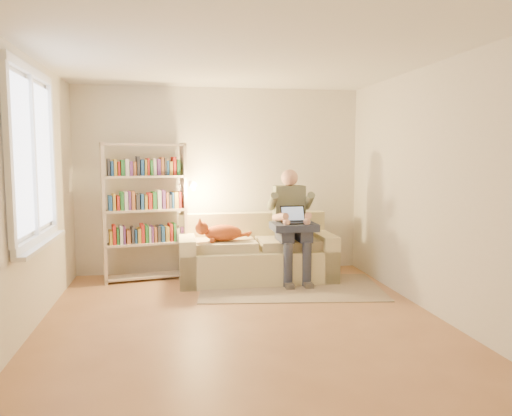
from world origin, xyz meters
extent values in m
plane|color=#9C6A46|center=(0.00, 0.00, 0.00)|extent=(4.50, 4.50, 0.00)
cube|color=white|center=(0.00, 0.00, 2.60)|extent=(4.00, 4.50, 0.02)
cube|color=silver|center=(-2.00, 0.00, 1.30)|extent=(0.02, 4.50, 2.60)
cube|color=silver|center=(2.00, 0.00, 1.30)|extent=(0.02, 4.50, 2.60)
cube|color=silver|center=(0.00, 2.25, 1.30)|extent=(4.00, 0.02, 2.60)
cube|color=silver|center=(0.00, -2.25, 1.30)|extent=(4.00, 0.02, 2.60)
plane|color=white|center=(-1.97, 0.20, 1.65)|extent=(0.00, 1.50, 1.50)
cube|color=white|center=(-1.96, 0.20, 2.44)|extent=(0.05, 1.50, 0.08)
cube|color=white|center=(-1.96, 0.20, 0.86)|extent=(0.05, 1.50, 0.08)
cube|color=white|center=(-1.96, 0.20, 1.65)|extent=(0.04, 0.05, 1.50)
cube|color=white|center=(-1.92, 0.20, 0.81)|extent=(0.12, 1.52, 0.04)
cube|color=beige|center=(0.42, 1.65, 0.21)|extent=(2.04, 0.93, 0.43)
cube|color=beige|center=(0.42, 2.00, 0.65)|extent=(2.04, 0.21, 0.44)
cube|color=beige|center=(-0.50, 1.65, 0.31)|extent=(0.21, 0.92, 0.61)
cube|color=beige|center=(1.33, 1.64, 0.31)|extent=(0.21, 0.92, 0.61)
cube|color=#C0B38C|center=(-0.04, 1.60, 0.49)|extent=(0.87, 0.62, 0.12)
cube|color=#C0B38C|center=(0.88, 1.59, 0.49)|extent=(0.87, 0.62, 0.12)
cube|color=#666D58|center=(0.87, 1.67, 0.98)|extent=(0.41, 0.23, 0.56)
sphere|color=tan|center=(0.87, 1.65, 1.36)|extent=(0.22, 0.22, 0.22)
cube|color=#303444|center=(0.75, 1.41, 0.64)|extent=(0.16, 0.46, 0.17)
cube|color=#303444|center=(0.99, 1.41, 0.64)|extent=(0.16, 0.46, 0.17)
cylinder|color=#303444|center=(0.74, 1.19, 0.28)|extent=(0.12, 0.12, 0.57)
cylinder|color=#303444|center=(0.99, 1.19, 0.28)|extent=(0.12, 0.12, 0.57)
ellipsoid|color=#D56029|center=(-0.04, 1.57, 0.66)|extent=(0.49, 0.26, 0.22)
sphere|color=#D56029|center=(-0.32, 1.53, 0.73)|extent=(0.17, 0.17, 0.17)
cylinder|color=#D56029|center=(0.22, 1.62, 0.61)|extent=(0.24, 0.05, 0.07)
cube|color=#262E44|center=(0.87, 1.39, 0.74)|extent=(0.57, 0.47, 0.09)
cube|color=black|center=(0.87, 1.35, 0.80)|extent=(0.32, 0.22, 0.02)
cube|color=black|center=(0.87, 1.47, 0.90)|extent=(0.32, 0.10, 0.20)
plane|color=#8CA5CC|center=(0.87, 1.47, 0.90)|extent=(0.29, 0.12, 0.26)
cube|color=beige|center=(-1.55, 1.81, 0.91)|extent=(0.09, 0.28, 1.82)
cube|color=beige|center=(-0.52, 1.99, 0.91)|extent=(0.09, 0.28, 1.82)
cube|color=beige|center=(-1.04, 1.90, 0.05)|extent=(1.12, 0.47, 0.03)
cube|color=beige|center=(-1.04, 1.90, 0.49)|extent=(1.12, 0.47, 0.03)
cube|color=beige|center=(-1.04, 1.90, 0.94)|extent=(1.12, 0.47, 0.03)
cube|color=beige|center=(-1.04, 1.90, 1.38)|extent=(1.12, 0.47, 0.03)
cube|color=beige|center=(-1.04, 1.90, 1.80)|extent=(1.12, 0.47, 0.03)
cube|color=#267233|center=(-1.04, 1.90, 0.62)|extent=(0.95, 0.39, 0.22)
cube|color=silver|center=(-1.04, 1.90, 1.06)|extent=(0.95, 0.39, 0.22)
cube|color=#66337F|center=(-1.04, 1.90, 1.50)|extent=(0.95, 0.39, 0.22)
cylinder|color=silver|center=(-0.60, 1.98, 0.97)|extent=(0.10, 0.10, 0.04)
cone|color=silver|center=(-0.42, 1.89, 1.25)|extent=(0.14, 0.16, 0.15)
cube|color=gray|center=(0.77, 1.15, 0.01)|extent=(2.38, 1.60, 0.01)
camera|label=1|loc=(-0.68, -4.81, 1.65)|focal=35.00mm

